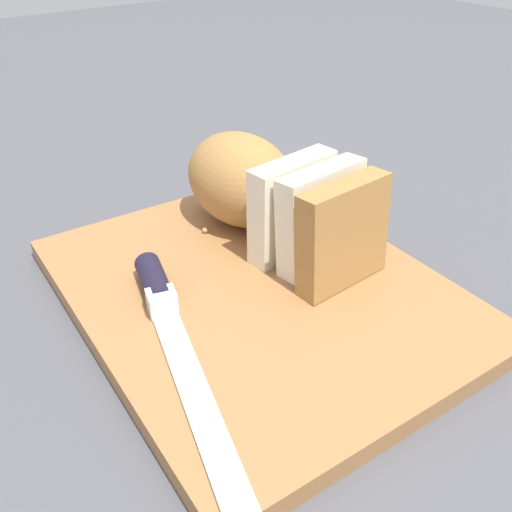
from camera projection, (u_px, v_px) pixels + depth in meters
ground_plane at (256, 300)px, 0.52m from camera, size 3.00×3.00×0.00m
cutting_board at (256, 292)px, 0.51m from camera, size 0.38×0.32×0.02m
bread_loaf at (266, 193)px, 0.55m from camera, size 0.23×0.11×0.10m
bread_knife at (165, 312)px, 0.46m from camera, size 0.28×0.10×0.02m
crumb_near_knife at (266, 231)px, 0.58m from camera, size 0.01×0.01×0.01m
crumb_near_loaf at (205, 230)px, 0.58m from camera, size 0.01×0.01×0.01m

